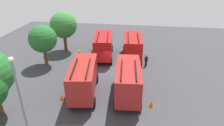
{
  "coord_description": "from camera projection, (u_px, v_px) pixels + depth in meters",
  "views": [
    {
      "loc": [
        -23.15,
        -3.24,
        12.87
      ],
      "look_at": [
        0.0,
        0.0,
        1.4
      ],
      "focal_mm": 31.97,
      "sensor_mm": 36.0,
      "label": 1
    }
  ],
  "objects": [
    {
      "name": "fire_truck_1",
      "position": [
        132.0,
        46.0,
        29.64
      ],
      "size": [
        7.36,
        3.19,
        3.88
      ],
      "rotation": [
        0.0,
        0.0,
        0.08
      ],
      "color": "#AB1512",
      "rests_on": "ground"
    },
    {
      "name": "traffic_cone_1",
      "position": [
        152.0,
        104.0,
        20.04
      ],
      "size": [
        0.48,
        0.48,
        0.68
      ],
      "primitive_type": "cone",
      "color": "#F2600C",
      "rests_on": "ground"
    },
    {
      "name": "traffic_cone_2",
      "position": [
        62.0,
        97.0,
        21.07
      ],
      "size": [
        0.48,
        0.48,
        0.68
      ],
      "primitive_type": "cone",
      "color": "#F2600C",
      "rests_on": "ground"
    },
    {
      "name": "lamppost",
      "position": [
        19.0,
        94.0,
        14.88
      ],
      "size": [
        0.36,
        0.36,
        7.28
      ],
      "color": "slate",
      "rests_on": "ground"
    },
    {
      "name": "tree_2",
      "position": [
        43.0,
        39.0,
        26.91
      ],
      "size": [
        3.77,
        3.77,
        5.84
      ],
      "color": "brown",
      "rests_on": "ground"
    },
    {
      "name": "firefighter_2",
      "position": [
        146.0,
        60.0,
        27.93
      ],
      "size": [
        0.47,
        0.46,
        1.62
      ],
      "rotation": [
        0.0,
        0.0,
        3.96
      ],
      "color": "black",
      "rests_on": "ground"
    },
    {
      "name": "fire_truck_3",
      "position": [
        103.0,
        45.0,
        30.01
      ],
      "size": [
        7.45,
        3.47,
        3.88
      ],
      "rotation": [
        0.0,
        0.0,
        0.12
      ],
      "color": "#AF1314",
      "rests_on": "ground"
    },
    {
      "name": "ground_plane",
      "position": [
        112.0,
        72.0,
        26.66
      ],
      "size": [
        48.04,
        48.04,
        0.0
      ],
      "primitive_type": "plane",
      "color": "#38383D"
    },
    {
      "name": "traffic_cone_0",
      "position": [
        92.0,
        52.0,
        32.28
      ],
      "size": [
        0.44,
        0.44,
        0.64
      ],
      "primitive_type": "cone",
      "color": "#F2600C",
      "rests_on": "ground"
    },
    {
      "name": "tree_3",
      "position": [
        63.0,
        25.0,
        31.49
      ],
      "size": [
        4.2,
        4.2,
        6.51
      ],
      "color": "brown",
      "rests_on": "ground"
    },
    {
      "name": "firefighter_0",
      "position": [
        94.0,
        44.0,
        33.54
      ],
      "size": [
        0.48,
        0.4,
        1.72
      ],
      "rotation": [
        0.0,
        0.0,
        2.03
      ],
      "color": "black",
      "rests_on": "ground"
    },
    {
      "name": "fire_truck_0",
      "position": [
        128.0,
        79.0,
        20.91
      ],
      "size": [
        7.35,
        3.15,
        3.88
      ],
      "rotation": [
        0.0,
        0.0,
        0.07
      ],
      "color": "maroon",
      "rests_on": "ground"
    },
    {
      "name": "firefighter_1",
      "position": [
        80.0,
        56.0,
        29.09
      ],
      "size": [
        0.43,
        0.29,
        1.79
      ],
      "rotation": [
        0.0,
        0.0,
        4.67
      ],
      "color": "black",
      "rests_on": "ground"
    },
    {
      "name": "fire_truck_2",
      "position": [
        83.0,
        77.0,
        21.27
      ],
      "size": [
        7.48,
        3.59,
        3.88
      ],
      "rotation": [
        0.0,
        0.0,
        0.15
      ],
      "color": "maroon",
      "rests_on": "ground"
    }
  ]
}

